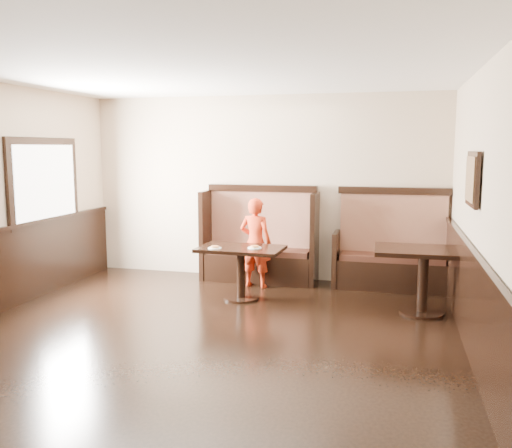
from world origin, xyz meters
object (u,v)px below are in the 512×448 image
(booth_main, at_px, (260,246))
(table_main, at_px, (241,259))
(child, at_px, (256,243))
(table_neighbor, at_px, (423,265))
(booth_neighbor, at_px, (392,255))

(booth_main, relative_size, table_main, 1.54)
(table_main, bearing_deg, booth_main, 93.12)
(booth_main, relative_size, child, 1.34)
(booth_main, height_order, table_main, booth_main)
(booth_main, bearing_deg, table_main, -89.54)
(table_main, height_order, table_neighbor, table_neighbor)
(booth_neighbor, relative_size, table_main, 1.45)
(table_main, xyz_separation_m, table_neighbor, (2.32, -0.07, 0.06))
(booth_neighbor, bearing_deg, table_neighbor, -72.23)
(booth_main, distance_m, booth_neighbor, 1.95)
(booth_neighbor, distance_m, table_neighbor, 1.24)
(table_neighbor, bearing_deg, child, 160.90)
(table_neighbor, bearing_deg, table_main, 177.23)
(table_neighbor, distance_m, child, 2.41)
(table_neighbor, height_order, child, child)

